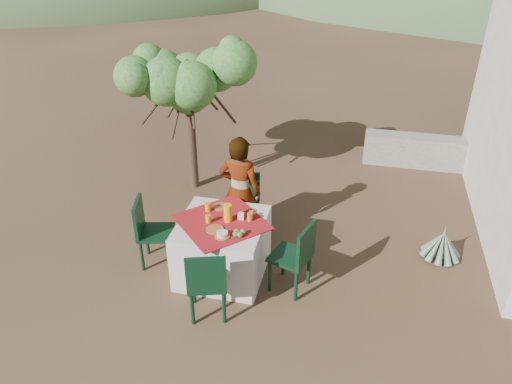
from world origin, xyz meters
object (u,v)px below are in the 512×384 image
at_px(person, 240,192).
at_px(shrub_tree, 194,86).
at_px(table, 222,247).
at_px(juice_pitcher, 228,213).
at_px(chair_left, 149,229).
at_px(chair_near, 207,282).
at_px(agave, 442,245).
at_px(chair_right, 296,255).
at_px(chair_far, 245,200).

height_order(person, shrub_tree, shrub_tree).
height_order(table, juice_pitcher, juice_pitcher).
relative_size(chair_left, shrub_tree, 0.43).
distance_m(chair_near, juice_pitcher, 0.92).
distance_m(table, shrub_tree, 2.66).
xyz_separation_m(table, juice_pitcher, (0.07, 0.04, 0.49)).
xyz_separation_m(chair_near, agave, (2.64, 1.74, -0.33)).
bearing_deg(chair_right, table, -79.86).
xyz_separation_m(chair_far, chair_near, (0.03, -1.80, 0.03)).
bearing_deg(chair_far, person, -94.74).
xyz_separation_m(person, shrub_tree, (-1.05, 1.38, 0.91)).
height_order(shrub_tree, agave, shrub_tree).
xyz_separation_m(table, chair_near, (0.06, -0.81, 0.13)).
height_order(chair_near, juice_pitcher, juice_pitcher).
distance_m(chair_left, shrub_tree, 2.40).
bearing_deg(table, person, 86.27).
relative_size(person, shrub_tree, 0.73).
xyz_separation_m(shrub_tree, juice_pitcher, (1.08, -2.05, -0.82)).
distance_m(chair_near, chair_right, 1.11).
distance_m(table, chair_far, 1.00).
xyz_separation_m(table, agave, (2.70, 0.93, -0.19)).
height_order(chair_near, agave, chair_near).
bearing_deg(chair_far, chair_right, -57.67).
height_order(chair_far, chair_right, chair_right).
xyz_separation_m(table, chair_far, (0.04, 0.99, 0.10)).
bearing_deg(chair_right, person, -115.41).
xyz_separation_m(chair_left, juice_pitcher, (1.02, 0.04, 0.36)).
bearing_deg(chair_near, table, -102.37).
bearing_deg(chair_left, chair_near, -141.49).
bearing_deg(person, table, 91.93).
xyz_separation_m(table, person, (0.05, 0.71, 0.40)).
height_order(table, chair_far, chair_far).
distance_m(chair_far, person, 0.41).
distance_m(table, chair_left, 0.96).
bearing_deg(agave, chair_left, -165.65).
bearing_deg(chair_near, chair_left, -55.21).
relative_size(table, person, 0.83).
relative_size(shrub_tree, agave, 3.86).
relative_size(chair_far, person, 0.56).
bearing_deg(table, chair_near, -85.46).
distance_m(chair_right, shrub_tree, 3.17).
relative_size(table, shrub_tree, 0.61).
xyz_separation_m(chair_near, person, (-0.02, 1.51, 0.27)).
height_order(table, person, person).
height_order(chair_near, shrub_tree, shrub_tree).
bearing_deg(agave, person, -175.21).
height_order(chair_far, person, person).
bearing_deg(juice_pitcher, shrub_tree, 117.78).
distance_m(chair_far, shrub_tree, 1.94).
xyz_separation_m(chair_near, shrub_tree, (-1.07, 2.89, 1.17)).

